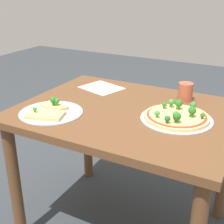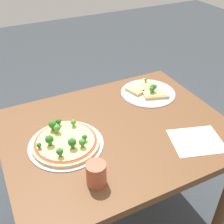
# 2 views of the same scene
# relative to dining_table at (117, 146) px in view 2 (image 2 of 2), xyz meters

# --- Properties ---
(ground_plane) EXTENTS (8.00, 8.00, 0.00)m
(ground_plane) POSITION_rel_dining_table_xyz_m (0.00, 0.00, -0.61)
(ground_plane) COLOR #33383D
(dining_table) EXTENTS (1.03, 0.80, 0.72)m
(dining_table) POSITION_rel_dining_table_xyz_m (0.00, 0.00, 0.00)
(dining_table) COLOR brown
(dining_table) RESTS_ON ground_plane
(pizza_tray_whole) EXTENTS (0.32, 0.32, 0.07)m
(pizza_tray_whole) POSITION_rel_dining_table_xyz_m (0.25, -0.00, 0.12)
(pizza_tray_whole) COLOR #A3A3A8
(pizza_tray_whole) RESTS_ON dining_table
(pizza_tray_slice) EXTENTS (0.30, 0.30, 0.07)m
(pizza_tray_slice) POSITION_rel_dining_table_xyz_m (-0.30, -0.21, 0.12)
(pizza_tray_slice) COLOR #A3A3A8
(pizza_tray_slice) RESTS_ON dining_table
(drinking_cup) EXTENTS (0.07, 0.07, 0.09)m
(drinking_cup) POSITION_rel_dining_table_xyz_m (0.21, 0.25, 0.16)
(drinking_cup) COLOR #AD5138
(drinking_cup) RESTS_ON dining_table
(paper_menu) EXTENTS (0.26, 0.24, 0.00)m
(paper_menu) POSITION_rel_dining_table_xyz_m (-0.27, 0.23, 0.11)
(paper_menu) COLOR white
(paper_menu) RESTS_ON dining_table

